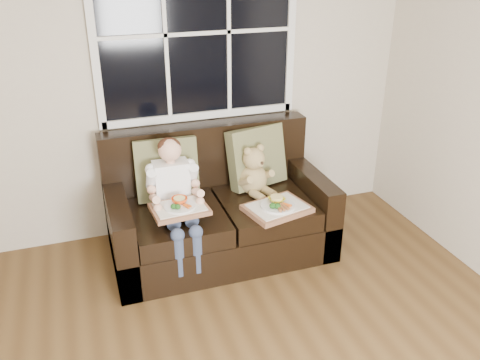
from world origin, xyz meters
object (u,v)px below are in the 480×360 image
object	(u,v)px
tray_left	(179,208)
tray_right	(277,207)
loveseat	(218,214)
child	(174,189)
teddy_bear	(254,173)

from	to	relation	value
tray_left	tray_right	xyz separation A→B (m)	(0.73, -0.06, -0.09)
tray_left	loveseat	bearing A→B (deg)	33.49
child	loveseat	bearing A→B (deg)	18.34
child	teddy_bear	world-z (taller)	child
loveseat	tray_left	xyz separation A→B (m)	(-0.36, -0.28, 0.26)
loveseat	tray_left	world-z (taller)	loveseat
teddy_bear	tray_left	distance (m)	0.73
loveseat	teddy_bear	world-z (taller)	loveseat
child	tray_left	world-z (taller)	child
loveseat	teddy_bear	xyz separation A→B (m)	(0.31, 0.01, 0.31)
teddy_bear	tray_left	bearing A→B (deg)	-173.20
child	teddy_bear	xyz separation A→B (m)	(0.67, 0.13, -0.03)
child	tray_right	xyz separation A→B (m)	(0.73, -0.23, -0.16)
loveseat	tray_right	size ratio (longest dim) A/B	3.25
teddy_bear	tray_left	xyz separation A→B (m)	(-0.67, -0.30, -0.04)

